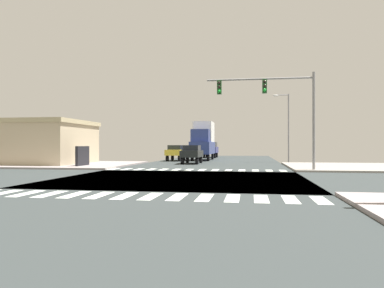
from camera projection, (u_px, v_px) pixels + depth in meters
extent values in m
cube|color=#2E3535|center=(181.00, 179.00, 20.81)|extent=(14.00, 90.00, 0.05)
cube|color=#2E3535|center=(181.00, 179.00, 20.81)|extent=(90.00, 12.00, 0.05)
cube|color=gray|center=(361.00, 167.00, 30.63)|extent=(12.00, 12.00, 0.14)
cube|color=gray|center=(69.00, 164.00, 34.70)|extent=(12.00, 12.00, 0.14)
cube|color=white|center=(3.00, 193.00, 14.50)|extent=(0.50, 2.00, 0.01)
cube|color=white|center=(26.00, 193.00, 14.34)|extent=(0.50, 2.00, 0.01)
cube|color=white|center=(50.00, 194.00, 14.19)|extent=(0.50, 2.00, 0.01)
cube|color=white|center=(75.00, 195.00, 14.03)|extent=(0.50, 2.00, 0.01)
cube|color=white|center=(99.00, 195.00, 13.87)|extent=(0.50, 2.00, 0.01)
cube|color=white|center=(125.00, 196.00, 13.72)|extent=(0.50, 2.00, 0.01)
cube|color=white|center=(151.00, 196.00, 13.56)|extent=(0.50, 2.00, 0.01)
cube|color=white|center=(177.00, 197.00, 13.41)|extent=(0.50, 2.00, 0.01)
cube|color=white|center=(205.00, 197.00, 13.25)|extent=(0.50, 2.00, 0.01)
cube|color=white|center=(233.00, 198.00, 13.09)|extent=(0.50, 2.00, 0.01)
cube|color=white|center=(261.00, 199.00, 12.94)|extent=(0.50, 2.00, 0.01)
cube|color=white|center=(290.00, 199.00, 12.78)|extent=(0.50, 2.00, 0.01)
cube|color=white|center=(320.00, 200.00, 12.62)|extent=(0.50, 2.00, 0.01)
cube|color=white|center=(114.00, 169.00, 29.08)|extent=(0.50, 2.00, 0.01)
cube|color=white|center=(126.00, 169.00, 28.92)|extent=(0.50, 2.00, 0.01)
cube|color=white|center=(139.00, 169.00, 28.76)|extent=(0.50, 2.00, 0.01)
cube|color=white|center=(151.00, 169.00, 28.61)|extent=(0.50, 2.00, 0.01)
cube|color=white|center=(164.00, 169.00, 28.45)|extent=(0.50, 2.00, 0.01)
cube|color=white|center=(176.00, 170.00, 28.29)|extent=(0.50, 2.00, 0.01)
cube|color=white|center=(189.00, 170.00, 28.14)|extent=(0.50, 2.00, 0.01)
cube|color=white|center=(202.00, 170.00, 27.98)|extent=(0.50, 2.00, 0.01)
cube|color=white|center=(215.00, 170.00, 27.83)|extent=(0.50, 2.00, 0.01)
cube|color=white|center=(228.00, 170.00, 27.67)|extent=(0.50, 2.00, 0.01)
cube|color=white|center=(242.00, 170.00, 27.51)|extent=(0.50, 2.00, 0.01)
cube|color=white|center=(255.00, 170.00, 27.36)|extent=(0.50, 2.00, 0.01)
cube|color=white|center=(269.00, 171.00, 27.20)|extent=(0.50, 2.00, 0.01)
cube|color=white|center=(283.00, 171.00, 27.04)|extent=(0.50, 2.00, 0.01)
cylinder|color=gray|center=(314.00, 122.00, 26.39)|extent=(0.20, 0.20, 7.14)
cylinder|color=gray|center=(259.00, 79.00, 27.01)|extent=(7.70, 0.14, 0.14)
cube|color=#1E5123|center=(265.00, 86.00, 26.94)|extent=(0.32, 0.40, 1.00)
sphere|color=black|center=(265.00, 82.00, 26.70)|extent=(0.22, 0.22, 0.22)
sphere|color=black|center=(265.00, 86.00, 26.70)|extent=(0.22, 0.22, 0.22)
sphere|color=green|center=(265.00, 90.00, 26.70)|extent=(0.22, 0.22, 0.22)
cube|color=#1E5123|center=(219.00, 87.00, 27.46)|extent=(0.32, 0.40, 1.00)
sphere|color=black|center=(219.00, 83.00, 27.22)|extent=(0.22, 0.22, 0.22)
sphere|color=black|center=(219.00, 87.00, 27.22)|extent=(0.22, 0.22, 0.22)
sphere|color=green|center=(219.00, 91.00, 27.22)|extent=(0.22, 0.22, 0.22)
cylinder|color=gray|center=(289.00, 128.00, 40.49)|extent=(0.16, 0.16, 7.52)
cylinder|color=gray|center=(282.00, 95.00, 40.61)|extent=(1.40, 0.10, 0.10)
ellipsoid|color=silver|center=(276.00, 96.00, 40.72)|extent=(0.60, 0.32, 0.20)
cube|color=#BFAC8A|center=(27.00, 145.00, 35.63)|extent=(11.38, 7.99, 3.84)
cube|color=tan|center=(27.00, 123.00, 35.63)|extent=(11.68, 8.29, 0.40)
cube|color=black|center=(82.00, 157.00, 31.54)|extent=(0.24, 2.20, 1.80)
cylinder|color=black|center=(179.00, 158.00, 42.78)|extent=(0.26, 0.68, 0.68)
cylinder|color=black|center=(167.00, 158.00, 43.01)|extent=(0.26, 0.68, 0.68)
cylinder|color=black|center=(184.00, 158.00, 45.67)|extent=(0.26, 0.68, 0.68)
cylinder|color=black|center=(172.00, 158.00, 45.90)|extent=(0.26, 0.68, 0.68)
cube|color=yellow|center=(176.00, 152.00, 44.34)|extent=(1.80, 4.30, 0.66)
cube|color=black|center=(176.00, 147.00, 44.34)|extent=(1.55, 2.24, 0.54)
cylinder|color=black|center=(215.00, 156.00, 53.54)|extent=(0.26, 0.74, 0.74)
cylinder|color=black|center=(204.00, 155.00, 53.78)|extent=(0.26, 0.74, 0.74)
cylinder|color=black|center=(217.00, 155.00, 56.63)|extent=(0.26, 0.74, 0.74)
cylinder|color=black|center=(207.00, 155.00, 56.87)|extent=(0.26, 0.74, 0.74)
cube|color=navy|center=(211.00, 150.00, 55.21)|extent=(1.96, 4.60, 0.88)
cube|color=black|center=(211.00, 144.00, 55.21)|extent=(1.69, 3.22, 0.72)
cylinder|color=black|center=(197.00, 161.00, 35.96)|extent=(0.26, 0.68, 0.68)
cylinder|color=black|center=(182.00, 161.00, 36.18)|extent=(0.26, 0.68, 0.68)
cylinder|color=black|center=(201.00, 160.00, 38.85)|extent=(0.26, 0.68, 0.68)
cylinder|color=black|center=(187.00, 160.00, 39.07)|extent=(0.26, 0.68, 0.68)
cube|color=black|center=(192.00, 154.00, 37.52)|extent=(1.80, 4.30, 0.66)
cube|color=black|center=(192.00, 148.00, 37.52)|extent=(1.55, 2.24, 0.54)
cylinder|color=black|center=(208.00, 158.00, 43.51)|extent=(0.26, 0.80, 0.80)
cylinder|color=black|center=(192.00, 158.00, 43.81)|extent=(0.26, 0.80, 0.80)
cylinder|color=black|center=(212.00, 156.00, 48.34)|extent=(0.26, 0.80, 0.80)
cylinder|color=black|center=(198.00, 156.00, 48.64)|extent=(0.26, 0.80, 0.80)
cube|color=navy|center=(203.00, 148.00, 46.08)|extent=(2.40, 7.20, 1.49)
cube|color=white|center=(204.00, 132.00, 47.15)|extent=(2.30, 4.18, 2.56)
cube|color=navy|center=(201.00, 136.00, 43.95)|extent=(2.11, 2.02, 1.49)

